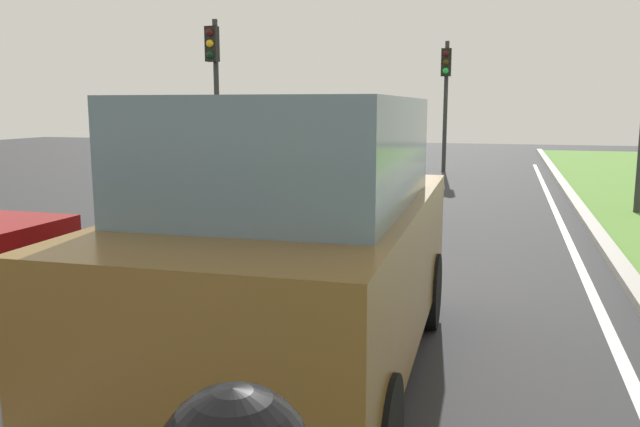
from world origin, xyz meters
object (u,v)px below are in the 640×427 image
object	(u,v)px
car_suv_ahead	(300,241)
car_hatchback_far	(234,181)
traffic_light_overhead_left	(214,74)
traffic_light_far_median	(446,84)

from	to	relation	value
car_suv_ahead	car_hatchback_far	world-z (taller)	car_suv_ahead
traffic_light_overhead_left	car_hatchback_far	bearing A→B (deg)	-61.92
car_suv_ahead	traffic_light_far_median	size ratio (longest dim) A/B	1.04
traffic_light_far_median	car_suv_ahead	bearing A→B (deg)	-88.34
car_hatchback_far	traffic_light_overhead_left	size ratio (longest dim) A/B	0.83
car_hatchback_far	traffic_light_overhead_left	xyz separation A→B (m)	(-2.80, 5.25, 2.17)
car_hatchback_far	traffic_light_far_median	distance (m)	12.00
car_hatchback_far	traffic_light_overhead_left	bearing A→B (deg)	118.45
car_suv_ahead	car_hatchback_far	size ratio (longest dim) A/B	1.22
traffic_light_overhead_left	traffic_light_far_median	xyz separation A→B (m)	(5.47, 6.27, -0.11)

